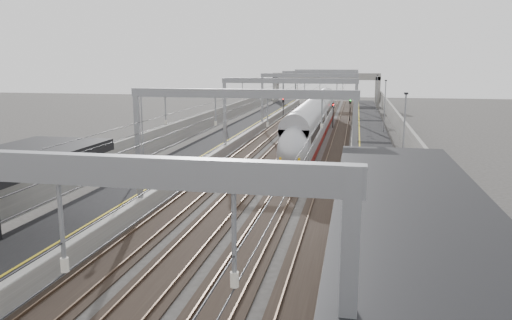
% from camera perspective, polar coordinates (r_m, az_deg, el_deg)
% --- Properties ---
extents(platform_left, '(4.00, 120.00, 1.00)m').
position_cam_1_polar(platform_left, '(52.93, -4.50, 1.76)').
color(platform_left, black).
rests_on(platform_left, ground).
extents(platform_right, '(4.00, 120.00, 1.00)m').
position_cam_1_polar(platform_right, '(50.99, 13.08, 1.15)').
color(platform_right, black).
rests_on(platform_right, ground).
extents(tracks, '(11.40, 140.00, 0.20)m').
position_cam_1_polar(tracks, '(51.43, 4.12, 0.98)').
color(tracks, black).
rests_on(tracks, ground).
extents(overhead_line, '(13.00, 140.00, 6.60)m').
position_cam_1_polar(overhead_line, '(57.28, 5.05, 8.14)').
color(overhead_line, gray).
rests_on(overhead_line, platform_left).
extents(canopy_right, '(4.40, 30.00, 4.24)m').
position_cam_1_polar(canopy_right, '(9.30, 21.60, -15.03)').
color(canopy_right, black).
rests_on(canopy_right, platform_right).
extents(overbridge, '(22.00, 2.20, 6.90)m').
position_cam_1_polar(overbridge, '(105.50, 8.00, 8.96)').
color(overbridge, slate).
rests_on(overbridge, ground).
extents(wall_left, '(0.30, 120.00, 3.20)m').
position_cam_1_polar(wall_left, '(53.72, -7.81, 3.02)').
color(wall_left, slate).
rests_on(wall_left, ground).
extents(wall_right, '(0.30, 120.00, 3.20)m').
position_cam_1_polar(wall_right, '(51.03, 16.72, 2.22)').
color(wall_right, slate).
rests_on(wall_right, ground).
extents(train, '(2.53, 46.13, 4.01)m').
position_cam_1_polar(train, '(59.11, 6.61, 4.15)').
color(train, maroon).
rests_on(train, ground).
extents(signal_green, '(0.32, 0.32, 3.48)m').
position_cam_1_polar(signal_green, '(80.84, 3.13, 6.37)').
color(signal_green, black).
rests_on(signal_green, ground).
extents(signal_red_near, '(0.32, 0.32, 3.48)m').
position_cam_1_polar(signal_red_near, '(70.89, 8.81, 5.59)').
color(signal_red_near, black).
rests_on(signal_red_near, ground).
extents(signal_red_far, '(0.32, 0.32, 3.48)m').
position_cam_1_polar(signal_red_far, '(79.58, 10.70, 6.12)').
color(signal_red_far, black).
rests_on(signal_red_far, ground).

